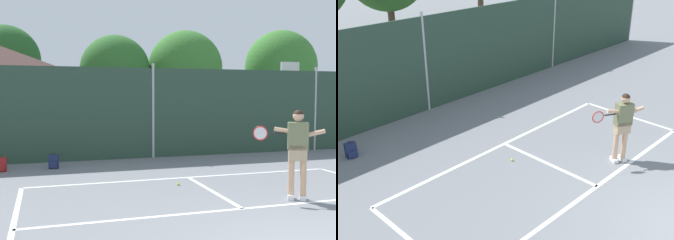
# 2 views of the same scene
# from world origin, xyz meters

# --- Properties ---
(court_markings) EXTENTS (8.30, 11.10, 0.01)m
(court_markings) POSITION_xyz_m (0.00, 0.65, 0.00)
(court_markings) COLOR white
(court_markings) RESTS_ON ground
(chainlink_fence) EXTENTS (26.09, 0.09, 3.20)m
(chainlink_fence) POSITION_xyz_m (0.00, 9.00, 1.53)
(chainlink_fence) COLOR #284233
(chainlink_fence) RESTS_ON ground
(basketball_hoop) EXTENTS (0.90, 0.67, 3.55)m
(basketball_hoop) POSITION_xyz_m (6.70, 11.06, 2.31)
(basketball_hoop) COLOR yellow
(basketball_hoop) RESTS_ON ground
(tennis_player) EXTENTS (1.32, 0.69, 1.85)m
(tennis_player) POSITION_xyz_m (1.37, 2.75, 1.11)
(tennis_player) COLOR silver
(tennis_player) RESTS_ON ground
(tennis_ball) EXTENTS (0.07, 0.07, 0.07)m
(tennis_ball) POSITION_xyz_m (-0.54, 4.70, 0.03)
(tennis_ball) COLOR #CCE033
(tennis_ball) RESTS_ON ground
(backpack_navy) EXTENTS (0.30, 0.27, 0.46)m
(backpack_navy) POSITION_xyz_m (-3.32, 7.86, 0.19)
(backpack_navy) COLOR navy
(backpack_navy) RESTS_ON ground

